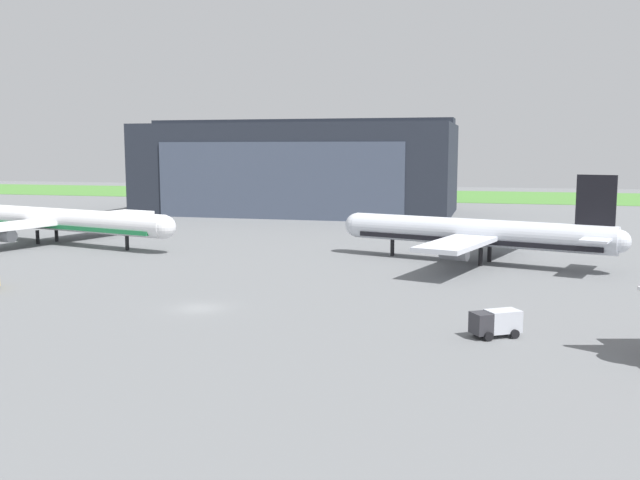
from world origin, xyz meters
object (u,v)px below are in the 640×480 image
(airliner_far_right, at_px, (476,233))
(ops_van, at_px, (496,322))
(maintenance_hangar, at_px, (299,168))
(airliner_far_left, at_px, (53,220))

(airliner_far_right, relative_size, ops_van, 8.61)
(maintenance_hangar, height_order, airliner_far_left, maintenance_hangar)
(maintenance_hangar, bearing_deg, ops_van, -65.98)
(airliner_far_right, distance_m, airliner_far_left, 65.72)
(airliner_far_right, height_order, ops_van, airliner_far_right)
(maintenance_hangar, bearing_deg, airliner_far_left, -110.29)
(ops_van, bearing_deg, airliner_far_right, 94.33)
(airliner_far_left, bearing_deg, airliner_far_right, -2.84)
(maintenance_hangar, xyz_separation_m, airliner_far_left, (-22.92, -61.99, -6.62))
(maintenance_hangar, distance_m, airliner_far_left, 66.42)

